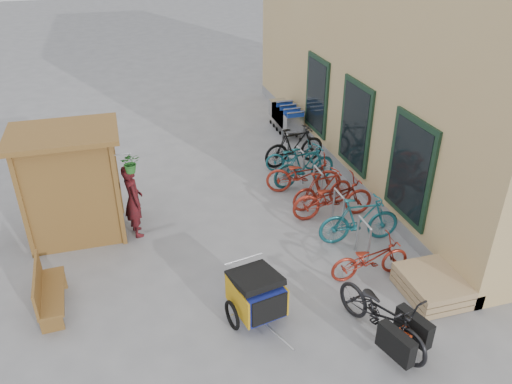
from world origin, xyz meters
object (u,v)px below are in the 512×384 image
object	(u,v)px
bike_1	(359,220)
bike_4	(304,175)
bike_2	(333,198)
pallet_stack	(432,286)
shopping_carts	(285,115)
person_kiosk	(133,200)
bike_0	(370,259)
bike_7	(294,146)
cargo_bike	(384,315)
bench	(47,290)
bike_6	(294,157)
kiosk	(65,171)
bike_3	(323,189)
child_trailer	(256,293)
bike_5	(304,166)

from	to	relation	value
bike_1	bike_4	world-z (taller)	bike_1
bike_1	bike_2	distance (m)	1.08
pallet_stack	shopping_carts	size ratio (longest dim) A/B	0.63
pallet_stack	person_kiosk	distance (m)	6.18
bike_0	bike_7	xyz separation A→B (m)	(0.32, 5.09, 0.13)
pallet_stack	shopping_carts	world-z (taller)	shopping_carts
bike_1	bike_7	xyz separation A→B (m)	(-0.02, 3.94, 0.02)
cargo_bike	person_kiosk	xyz separation A→B (m)	(-3.60, 4.28, 0.33)
bench	bike_7	size ratio (longest dim) A/B	0.76
bike_4	bike_7	bearing A→B (deg)	6.28
pallet_stack	bike_1	distance (m)	2.05
bike_6	bike_7	bearing A→B (deg)	-11.15
bike_4	bike_7	size ratio (longest dim) A/B	1.02
bike_2	kiosk	bearing A→B (deg)	84.45
pallet_stack	bike_7	bearing A→B (deg)	95.14
bike_1	bike_3	size ratio (longest dim) A/B	1.11
bike_0	child_trailer	bearing A→B (deg)	102.19
pallet_stack	bike_3	xyz separation A→B (m)	(-0.69, 3.49, 0.27)
shopping_carts	bike_3	xyz separation A→B (m)	(-0.69, -4.72, -0.11)
cargo_bike	bike_4	bearing A→B (deg)	67.11
kiosk	bike_2	size ratio (longest dim) A/B	1.31
bike_6	bike_5	bearing A→B (deg)	-170.05
kiosk	bike_7	xyz separation A→B (m)	(5.75, 2.03, -1.00)
child_trailer	bike_5	size ratio (longest dim) A/B	0.96
pallet_stack	cargo_bike	world-z (taller)	cargo_bike
child_trailer	cargo_bike	world-z (taller)	cargo_bike
bike_3	bike_6	distance (m)	2.05
cargo_bike	bike_1	xyz separation A→B (m)	(0.90, 2.67, 0.03)
kiosk	bike_3	bearing A→B (deg)	-3.85
bike_3	bike_4	size ratio (longest dim) A/B	0.85
person_kiosk	bike_5	bearing A→B (deg)	-86.12
cargo_bike	person_kiosk	bearing A→B (deg)	113.39
cargo_bike	bike_2	bearing A→B (deg)	61.76
bike_0	bike_3	world-z (taller)	bike_3
bike_2	bike_1	bearing A→B (deg)	-169.95
bike_0	bike_5	size ratio (longest dim) A/B	0.89
bike_0	bike_2	bearing A→B (deg)	-4.76
kiosk	bike_7	world-z (taller)	kiosk
bike_2	bike_5	world-z (taller)	bike_5
bench	cargo_bike	world-z (taller)	cargo_bike
bike_2	bike_4	world-z (taller)	bike_2
bike_1	bike_3	bearing A→B (deg)	12.13
cargo_bike	bike_3	distance (m)	4.27
bench	bike_0	size ratio (longest dim) A/B	0.88
cargo_bike	bike_5	bearing A→B (deg)	65.76
bike_0	cargo_bike	bearing A→B (deg)	160.19
bike_0	bike_2	size ratio (longest dim) A/B	0.83
bike_4	bike_5	world-z (taller)	bike_5
bike_5	bike_6	size ratio (longest dim) A/B	1.16
child_trailer	bike_4	world-z (taller)	bike_4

